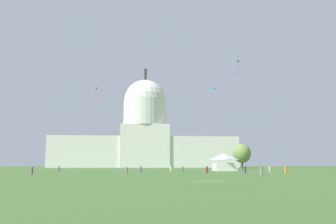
{
  "coord_description": "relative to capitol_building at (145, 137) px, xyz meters",
  "views": [
    {
      "loc": [
        -8.21,
        -38.8,
        1.83
      ],
      "look_at": [
        3.92,
        99.57,
        23.72
      ],
      "focal_mm": 35.87,
      "sensor_mm": 36.0,
      "label": 1
    }
  ],
  "objects": [
    {
      "name": "person_white_front_left",
      "position": [
        4.9,
        -130.28,
        -19.54
      ],
      "size": [
        0.58,
        0.58,
        1.75
      ],
      "rotation": [
        0.0,
        0.0,
        2.22
      ],
      "color": "silver",
      "rests_on": "ground_plane"
    },
    {
      "name": "person_white_back_left",
      "position": [
        31.96,
        -132.53,
        -19.51
      ],
      "size": [
        0.49,
        0.49,
        1.77
      ],
      "rotation": [
        0.0,
        0.0,
        5.4
      ],
      "color": "silver",
      "rests_on": "ground_plane"
    },
    {
      "name": "kite_cyan_mid",
      "position": [
        22.0,
        -105.51,
        7.88
      ],
      "size": [
        0.99,
        0.87,
        4.05
      ],
      "rotation": [
        0.0,
        0.0,
        1.54
      ],
      "color": "#33BCDB"
    },
    {
      "name": "kite_violet_high",
      "position": [
        43.9,
        -20.28,
        28.7
      ],
      "size": [
        0.97,
        0.37,
        2.84
      ],
      "rotation": [
        0.0,
        0.0,
        2.3
      ],
      "color": "purple"
    },
    {
      "name": "event_tent",
      "position": [
        21.7,
        -123.26,
        -17.71
      ],
      "size": [
        6.64,
        7.21,
        5.22
      ],
      "rotation": [
        0.0,
        0.0,
        -0.02
      ],
      "color": "white",
      "rests_on": "ground_plane"
    },
    {
      "name": "kite_lime_low",
      "position": [
        -12.91,
        -98.75,
        -7.09
      ],
      "size": [
        0.83,
        0.66,
        2.89
      ],
      "rotation": [
        0.0,
        0.0,
        6.27
      ],
      "color": "#8CD133"
    },
    {
      "name": "person_purple_front_right",
      "position": [
        -24.14,
        -156.53,
        -19.62
      ],
      "size": [
        0.55,
        0.55,
        1.58
      ],
      "rotation": [
        0.0,
        0.0,
        4.02
      ],
      "color": "#703D93",
      "rests_on": "ground_plane"
    },
    {
      "name": "kite_magenta_high",
      "position": [
        -30.27,
        -20.23,
        27.54
      ],
      "size": [
        1.5,
        1.51,
        1.24
      ],
      "rotation": [
        0.0,
        0.0,
        2.56
      ],
      "color": "#D1339E"
    },
    {
      "name": "person_grey_near_tree_east",
      "position": [
        -6.25,
        -157.14,
        -19.66
      ],
      "size": [
        0.52,
        0.52,
        1.51
      ],
      "rotation": [
        0.0,
        0.0,
        5.99
      ],
      "color": "gray",
      "rests_on": "ground_plane"
    },
    {
      "name": "person_denim_front_center",
      "position": [
        7.83,
        -133.2,
        -19.63
      ],
      "size": [
        0.44,
        0.44,
        1.54
      ],
      "rotation": [
        0.0,
        0.0,
        2.8
      ],
      "color": "#3D5684",
      "rests_on": "ground_plane"
    },
    {
      "name": "person_purple_edge_west",
      "position": [
        -3.38,
        -138.72,
        -19.64
      ],
      "size": [
        0.62,
        0.62,
        1.57
      ],
      "rotation": [
        0.0,
        0.0,
        3.96
      ],
      "color": "#703D93",
      "rests_on": "ground_plane"
    },
    {
      "name": "kite_blue_mid",
      "position": [
        25.36,
        -130.07,
        11.01
      ],
      "size": [
        1.18,
        1.76,
        4.1
      ],
      "rotation": [
        0.0,
        0.0,
        1.51
      ],
      "color": "blue"
    },
    {
      "name": "kite_black_mid",
      "position": [
        -9.77,
        -47.44,
        10.13
      ],
      "size": [
        1.18,
        0.84,
        2.17
      ],
      "rotation": [
        0.0,
        0.0,
        0.09
      ],
      "color": "black"
    },
    {
      "name": "person_navy_near_tree_west",
      "position": [
        20.51,
        -146.87,
        -19.6
      ],
      "size": [
        0.51,
        0.51,
        1.61
      ],
      "rotation": [
        0.0,
        0.0,
        2.17
      ],
      "color": "navy",
      "rests_on": "ground_plane"
    },
    {
      "name": "person_grey_lawn_far_left",
      "position": [
        16.58,
        -167.68,
        -19.52
      ],
      "size": [
        0.39,
        0.39,
        1.78
      ],
      "rotation": [
        0.0,
        0.0,
        4.72
      ],
      "color": "gray",
      "rests_on": "ground_plane"
    },
    {
      "name": "capitol_building",
      "position": [
        0.0,
        0.0,
        0.0
      ],
      "size": [
        120.75,
        28.51,
        66.95
      ],
      "color": "silver",
      "rests_on": "ground_plane"
    },
    {
      "name": "person_orange_mid_center",
      "position": [
        25.53,
        -157.22,
        -19.57
      ],
      "size": [
        0.52,
        0.52,
        1.7
      ],
      "rotation": [
        0.0,
        0.0,
        1.47
      ],
      "color": "orange",
      "rests_on": "ground_plane"
    },
    {
      "name": "person_maroon_mid_left",
      "position": [
        10.83,
        -150.44,
        -19.59
      ],
      "size": [
        0.64,
        0.64,
        1.67
      ],
      "rotation": [
        0.0,
        0.0,
        0.89
      ],
      "color": "maroon",
      "rests_on": "ground_plane"
    },
    {
      "name": "tree_east_near",
      "position": [
        39.23,
        -85.1,
        -13.77
      ],
      "size": [
        9.79,
        10.25,
        10.59
      ],
      "color": "#4C3823",
      "rests_on": "ground_plane"
    },
    {
      "name": "person_purple_lawn_far_right",
      "position": [
        -24.8,
        -131.65,
        -19.6
      ],
      "size": [
        0.41,
        0.41,
        1.6
      ],
      "rotation": [
        0.0,
        0.0,
        3.42
      ],
      "color": "#703D93",
      "rests_on": "ground_plane"
    },
    {
      "name": "ground_plane",
      "position": [
        4.19,
        -184.38,
        -20.34
      ],
      "size": [
        800.0,
        800.0,
        0.0
      ],
      "primitive_type": "plane",
      "color": "#42662D"
    },
    {
      "name": "kite_orange_mid",
      "position": [
        -15.36,
        -127.4,
        0.6
      ],
      "size": [
        0.8,
        0.55,
        1.17
      ],
      "rotation": [
        0.0,
        0.0,
        1.34
      ],
      "color": "orange"
    }
  ]
}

